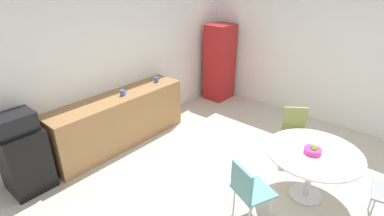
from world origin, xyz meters
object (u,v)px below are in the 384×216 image
(chair_teal, at_px, (247,187))
(round_table, at_px, (313,159))
(fruit_bowl, at_px, (313,150))
(microwave, at_px, (14,123))
(locker_cabinet, at_px, (220,62))
(mug_white, at_px, (156,80))
(chair_olive, at_px, (295,127))
(mug_green, at_px, (123,93))
(mini_fridge, at_px, (25,160))

(chair_teal, bearing_deg, round_table, -23.34)
(fruit_bowl, bearing_deg, microwave, 127.42)
(fruit_bowl, bearing_deg, locker_cabinet, 55.16)
(mug_white, bearing_deg, fruit_bowl, -93.03)
(microwave, distance_m, chair_olive, 4.09)
(chair_teal, xyz_separation_m, mug_green, (0.23, 2.61, 0.43))
(mini_fridge, xyz_separation_m, fruit_bowl, (2.34, -3.06, 0.32))
(chair_teal, height_order, fruit_bowl, fruit_bowl)
(chair_teal, xyz_separation_m, fruit_bowl, (0.89, -0.40, 0.25))
(microwave, distance_m, mug_white, 2.50)
(mini_fridge, bearing_deg, chair_olive, -37.55)
(chair_olive, bearing_deg, mini_fridge, 142.45)
(microwave, distance_m, chair_teal, 3.07)
(locker_cabinet, relative_size, mug_green, 13.43)
(round_table, distance_m, chair_teal, 1.02)
(round_table, xyz_separation_m, mug_white, (0.11, 3.06, 0.34))
(mini_fridge, distance_m, fruit_bowl, 3.86)
(microwave, relative_size, mug_white, 3.72)
(locker_cabinet, xyz_separation_m, fruit_bowl, (-2.06, -2.96, -0.09))
(chair_olive, distance_m, mug_white, 2.61)
(microwave, height_order, locker_cabinet, locker_cabinet)
(mini_fridge, xyz_separation_m, round_table, (2.38, -3.06, 0.15))
(chair_olive, bearing_deg, locker_cabinet, 63.66)
(locker_cabinet, bearing_deg, microwave, 178.70)
(mini_fridge, xyz_separation_m, mug_green, (1.68, -0.05, 0.49))
(microwave, height_order, round_table, microwave)
(chair_olive, height_order, fruit_bowl, fruit_bowl)
(chair_olive, relative_size, fruit_bowl, 3.81)
(chair_olive, distance_m, chair_teal, 1.78)
(locker_cabinet, distance_m, fruit_bowl, 3.60)
(mug_white, bearing_deg, mini_fridge, 179.88)
(chair_olive, height_order, mug_green, mug_green)
(mug_white, bearing_deg, chair_teal, -111.63)
(round_table, bearing_deg, chair_olive, 35.08)
(mug_white, relative_size, mug_green, 1.00)
(mug_green, bearing_deg, microwave, 178.29)
(chair_olive, relative_size, mug_white, 6.43)
(round_table, distance_m, chair_olive, 1.02)
(chair_olive, xyz_separation_m, chair_teal, (-1.77, -0.18, 0.00))
(mug_white, bearing_deg, round_table, -92.15)
(mini_fridge, relative_size, mug_white, 7.03)
(microwave, xyz_separation_m, mug_white, (2.50, -0.01, -0.09))
(locker_cabinet, distance_m, mug_white, 1.90)
(mug_green, bearing_deg, fruit_bowl, -77.69)
(chair_teal, height_order, mug_green, mug_green)
(mug_green, bearing_deg, round_table, -76.87)
(microwave, distance_m, mug_green, 1.69)
(mug_white, distance_m, mug_green, 0.82)
(fruit_bowl, distance_m, mug_white, 3.06)
(mini_fridge, bearing_deg, microwave, 0.00)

